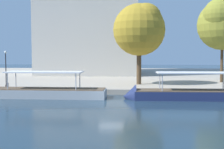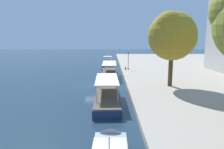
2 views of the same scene
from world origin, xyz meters
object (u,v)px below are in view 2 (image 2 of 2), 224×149
tour_boat_1 (109,74)px  tour_boat_2 (107,96)px  lamp_post (128,59)px  tree_0 (173,35)px  motor_yacht_0 (108,63)px  mooring_bollard_0 (125,68)px

tour_boat_1 → tour_boat_2: tour_boat_2 is taller
lamp_post → tree_0: tree_0 is taller
motor_yacht_0 → mooring_bollard_0: motor_yacht_0 is taller
tree_0 → mooring_bollard_0: bearing=-161.2°
lamp_post → mooring_bollard_0: bearing=-57.1°
tour_boat_2 → tree_0: tree_0 is taller
tour_boat_1 → lamp_post: bearing=-39.2°
tree_0 → tour_boat_2: bearing=-66.0°
lamp_post → motor_yacht_0: bearing=-156.8°
tour_boat_1 → tour_boat_2: size_ratio=1.07×
mooring_bollard_0 → lamp_post: lamp_post is taller
tour_boat_2 → lamp_post: lamp_post is taller
tour_boat_2 → lamp_post: bearing=-13.3°
tour_boat_1 → tree_0: (12.10, 9.53, 8.08)m
mooring_bollard_0 → tree_0: tree_0 is taller
motor_yacht_0 → tour_boat_2: (33.41, 0.28, -0.36)m
tour_boat_2 → motor_yacht_0: bearing=-0.7°
tour_boat_1 → tour_boat_2: 16.48m
mooring_bollard_0 → tree_0: 19.44m
motor_yacht_0 → lamp_post: size_ratio=1.81×
tour_boat_2 → mooring_bollard_0: tour_boat_2 is taller
tour_boat_2 → lamp_post: (-21.80, 4.69, 2.77)m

